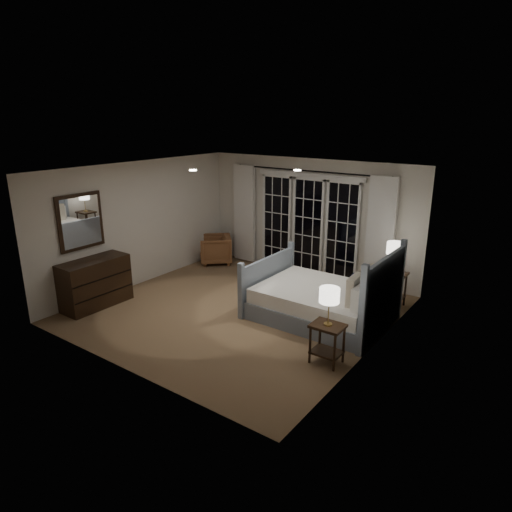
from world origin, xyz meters
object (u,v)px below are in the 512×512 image
Objects in this scene: dresser at (95,283)px; lamp_left at (329,296)px; bed at (323,301)px; nightstand_left at (327,338)px; armchair at (215,249)px; lamp_right at (395,249)px; nightstand_right at (392,284)px.

lamp_left is at bearing 8.46° from dresser.
bed is 3.80× the size of nightstand_left.
lamp_left reaches higher than nightstand_left.
bed is 3.08× the size of armchair.
lamp_right is at bearing 35.67° from dresser.
bed is 4.09× the size of lamp_left.
lamp_left is at bearing 16.42° from armchair.
armchair is 0.58× the size of dresser.
nightstand_left is at bearing 90.00° from lamp_left.
armchair is at bearing 148.99° from nightstand_left.
dresser is (-0.13, -3.20, 0.11)m from armchair.
nightstand_right is 0.89× the size of armchair.
bed is 1.44m from nightstand_right.
nightstand_right is 2.57m from lamp_left.
nightstand_left is 2.50m from nightstand_right.
lamp_right is at bearing 46.76° from armchair.
bed is at bearing -120.85° from lamp_right.
lamp_left is at bearing -90.40° from nightstand_right.
lamp_right is 0.78× the size of armchair.
lamp_right reaches higher than nightstand_right.
lamp_left is (-0.02, -2.50, 0.60)m from nightstand_right.
nightstand_right is at bearing 59.15° from bed.
lamp_left is (0.00, -0.00, 0.64)m from nightstand_left.
bed is 3.74m from armchair.
bed reaches higher than armchair.
nightstand_right reaches higher than nightstand_left.
nightstand_right is 5.39m from dresser.
nightstand_left is 4.94m from armchair.
lamp_right is at bearing 59.15° from bed.
lamp_right reaches higher than nightstand_left.
dresser reaches higher than armchair.
armchair is at bearing 87.67° from dresser.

